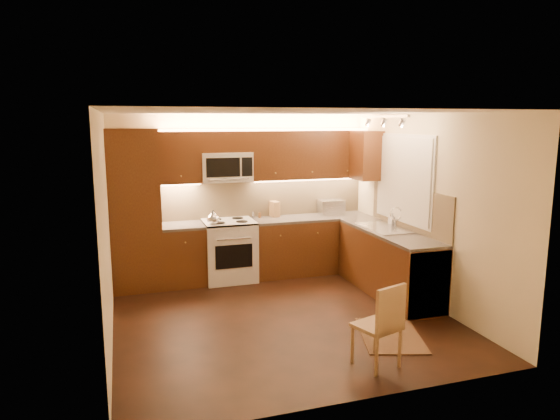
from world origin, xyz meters
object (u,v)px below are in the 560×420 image
object	(u,v)px
sink	(384,223)
soap_bottle	(392,219)
toaster_oven	(331,207)
dining_chair	(377,324)
knife_block	(275,209)
stove	(229,250)
kettle	(213,217)
microwave	(226,167)

from	to	relation	value
sink	soap_bottle	world-z (taller)	soap_bottle
toaster_oven	dining_chair	xyz separation A→B (m)	(-0.92, -3.28, -0.59)
knife_block	dining_chair	size ratio (longest dim) A/B	0.28
stove	knife_block	bearing A→B (deg)	15.18
stove	toaster_oven	distance (m)	1.82
soap_bottle	dining_chair	bearing A→B (deg)	-136.29
stove	dining_chair	distance (m)	3.24
kettle	dining_chair	bearing A→B (deg)	-45.18
stove	sink	distance (m)	2.35
sink	stove	bearing A→B (deg)	150.64
toaster_oven	soap_bottle	size ratio (longest dim) A/B	2.25
kettle	soap_bottle	xyz separation A→B (m)	(2.51, -0.71, -0.04)
sink	toaster_oven	bearing A→B (deg)	102.22
microwave	sink	xyz separation A→B (m)	(2.00, -1.26, -0.74)
kettle	dining_chair	world-z (taller)	kettle
sink	knife_block	bearing A→B (deg)	132.09
kettle	microwave	bearing A→B (deg)	75.62
stove	knife_block	xyz separation A→B (m)	(0.79, 0.21, 0.56)
kettle	soap_bottle	world-z (taller)	kettle
stove	microwave	size ratio (longest dim) A/B	1.21
knife_block	stove	bearing A→B (deg)	-174.96
stove	toaster_oven	xyz separation A→B (m)	(1.73, 0.14, 0.56)
knife_block	soap_bottle	bearing A→B (deg)	-48.02
stove	knife_block	size ratio (longest dim) A/B	3.79
toaster_oven	microwave	bearing A→B (deg)	-177.02
stove	soap_bottle	world-z (taller)	soap_bottle
kettle	dining_chair	distance (m)	3.19
kettle	sink	bearing A→B (deg)	2.57
stove	soap_bottle	xyz separation A→B (m)	(2.24, -0.91, 0.53)
dining_chair	soap_bottle	bearing A→B (deg)	38.98
microwave	kettle	bearing A→B (deg)	-129.13
toaster_oven	knife_block	size ratio (longest dim) A/B	1.62
toaster_oven	dining_chair	distance (m)	3.46
microwave	toaster_oven	size ratio (longest dim) A/B	1.93
sink	microwave	bearing A→B (deg)	147.79
microwave	sink	bearing A→B (deg)	-32.21
microwave	toaster_oven	world-z (taller)	microwave
dining_chair	toaster_oven	bearing A→B (deg)	56.09
soap_bottle	kettle	bearing A→B (deg)	150.65
microwave	soap_bottle	distance (m)	2.58
microwave	knife_block	size ratio (longest dim) A/B	3.13
sink	knife_block	size ratio (longest dim) A/B	3.54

